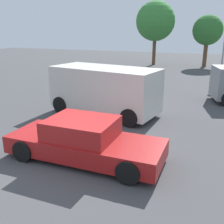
# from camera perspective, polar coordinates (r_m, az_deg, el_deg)

# --- Properties ---
(ground_plane) EXTENTS (80.00, 80.00, 0.00)m
(ground_plane) POSITION_cam_1_polar(r_m,az_deg,el_deg) (8.28, -7.90, -9.46)
(ground_plane) COLOR #424244
(sedan_foreground) EXTENTS (4.69, 1.94, 1.25)m
(sedan_foreground) POSITION_cam_1_polar(r_m,az_deg,el_deg) (7.87, -6.03, -6.25)
(sedan_foreground) COLOR maroon
(sedan_foreground) RESTS_ON ground_plane
(van_white) EXTENTS (5.11, 2.86, 2.13)m
(van_white) POSITION_cam_1_polar(r_m,az_deg,el_deg) (11.97, -1.57, 4.98)
(van_white) COLOR silver
(van_white) RESTS_ON ground_plane
(pedestrian) EXTENTS (0.55, 0.35, 1.72)m
(pedestrian) POSITION_cam_1_polar(r_m,az_deg,el_deg) (15.02, 3.43, 7.00)
(pedestrian) COLOR black
(pedestrian) RESTS_ON ground_plane
(tree_back_center) EXTENTS (3.04, 3.04, 5.23)m
(tree_back_center) POSITION_cam_1_polar(r_m,az_deg,el_deg) (29.95, 20.00, 16.26)
(tree_back_center) COLOR brown
(tree_back_center) RESTS_ON ground_plane
(tree_back_right) EXTENTS (4.18, 4.18, 6.72)m
(tree_back_right) POSITION_cam_1_polar(r_m,az_deg,el_deg) (30.25, 9.39, 18.82)
(tree_back_right) COLOR brown
(tree_back_right) RESTS_ON ground_plane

